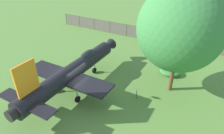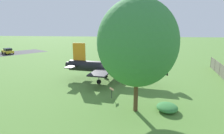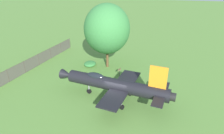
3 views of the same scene
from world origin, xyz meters
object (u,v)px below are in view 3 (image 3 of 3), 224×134
(info_plaque, at_px, (119,70))
(display_jet, at_px, (113,84))
(shrub_near_fence, at_px, (90,64))
(shade_tree, at_px, (107,29))

(info_plaque, bearing_deg, display_jet, -175.57)
(display_jet, height_order, info_plaque, display_jet)
(shrub_near_fence, bearing_deg, display_jet, -145.40)
(display_jet, distance_m, info_plaque, 5.98)
(shade_tree, distance_m, info_plaque, 6.29)
(shade_tree, height_order, shrub_near_fence, shade_tree)
(shade_tree, bearing_deg, display_jet, -161.24)
(shade_tree, relative_size, shrub_near_fence, 4.51)
(shade_tree, bearing_deg, info_plaque, -137.39)
(shade_tree, xyz_separation_m, info_plaque, (-2.64, -2.43, -5.16))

